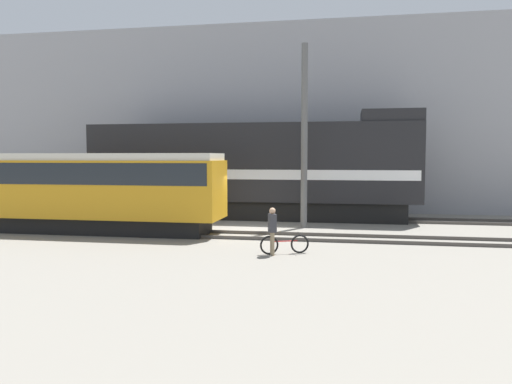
# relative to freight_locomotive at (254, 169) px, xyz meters

# --- Properties ---
(ground_plane) EXTENTS (120.00, 120.00, 0.00)m
(ground_plane) POSITION_rel_freight_locomotive_xyz_m (0.51, -4.31, -2.64)
(ground_plane) COLOR gray
(track_near) EXTENTS (60.00, 1.51, 0.14)m
(track_near) POSITION_rel_freight_locomotive_xyz_m (0.51, -6.24, -2.57)
(track_near) COLOR #47423D
(track_near) RESTS_ON ground
(track_far) EXTENTS (60.00, 1.51, 0.14)m
(track_far) POSITION_rel_freight_locomotive_xyz_m (0.51, 0.00, -2.57)
(track_far) COLOR #47423D
(track_far) RESTS_ON ground
(building_backdrop) EXTENTS (43.01, 6.00, 11.39)m
(building_backdrop) POSITION_rel_freight_locomotive_xyz_m (0.51, 6.68, 3.05)
(building_backdrop) COLOR #99999E
(building_backdrop) RESTS_ON ground
(freight_locomotive) EXTENTS (17.49, 3.04, 5.64)m
(freight_locomotive) POSITION_rel_freight_locomotive_xyz_m (0.00, 0.00, 0.00)
(freight_locomotive) COLOR black
(freight_locomotive) RESTS_ON ground
(streetcar) EXTENTS (10.53, 2.54, 3.46)m
(streetcar) POSITION_rel_freight_locomotive_xyz_m (-5.51, -6.24, -0.66)
(streetcar) COLOR black
(streetcar) RESTS_ON ground
(bicycle) EXTENTS (1.62, 0.78, 0.71)m
(bicycle) POSITION_rel_freight_locomotive_xyz_m (2.88, -9.57, -2.31)
(bicycle) COLOR black
(bicycle) RESTS_ON ground
(person) EXTENTS (0.34, 0.42, 1.62)m
(person) POSITION_rel_freight_locomotive_xyz_m (2.50, -9.87, -1.67)
(person) COLOR #8C7A5B
(person) RESTS_ON ground
(utility_pole_left) EXTENTS (0.30, 0.30, 8.50)m
(utility_pole_left) POSITION_rel_freight_locomotive_xyz_m (2.97, -3.12, 1.60)
(utility_pole_left) COLOR #595959
(utility_pole_left) RESTS_ON ground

